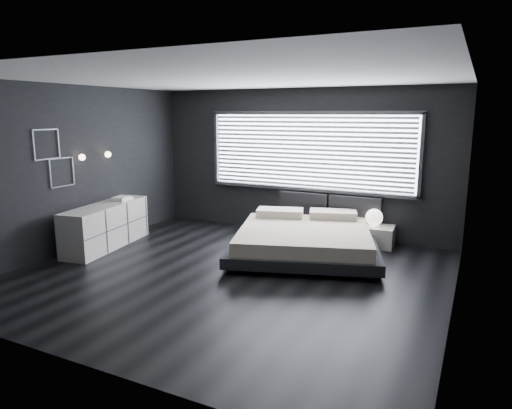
% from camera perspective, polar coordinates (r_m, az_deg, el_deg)
% --- Properties ---
extents(room, '(6.04, 6.00, 2.80)m').
position_cam_1_polar(room, '(6.44, -3.36, 3.02)').
color(room, black).
rests_on(room, ground).
extents(window, '(4.14, 0.09, 1.52)m').
position_cam_1_polar(window, '(8.78, 6.57, 6.57)').
color(window, white).
rests_on(window, ground).
extents(headboard, '(1.96, 0.16, 0.52)m').
position_cam_1_polar(headboard, '(8.73, 9.07, -0.42)').
color(headboard, black).
rests_on(headboard, ground).
extents(sconce_near, '(0.18, 0.11, 0.11)m').
position_cam_1_polar(sconce_near, '(8.26, -20.94, 5.54)').
color(sconce_near, silver).
rests_on(sconce_near, ground).
extents(sconce_far, '(0.18, 0.11, 0.11)m').
position_cam_1_polar(sconce_far, '(8.68, -18.04, 5.97)').
color(sconce_far, silver).
rests_on(sconce_far, ground).
extents(wall_art_upper, '(0.01, 0.48, 0.48)m').
position_cam_1_polar(wall_art_upper, '(7.92, -24.71, 6.84)').
color(wall_art_upper, '#47474C').
rests_on(wall_art_upper, ground).
extents(wall_art_lower, '(0.01, 0.48, 0.48)m').
position_cam_1_polar(wall_art_lower, '(8.12, -23.07, 3.72)').
color(wall_art_lower, '#47474C').
rests_on(wall_art_lower, ground).
extents(bed, '(2.93, 2.86, 0.61)m').
position_cam_1_polar(bed, '(7.63, 6.03, -4.28)').
color(bed, black).
rests_on(bed, ground).
extents(nightstand, '(0.65, 0.56, 0.36)m').
position_cam_1_polar(nightstand, '(8.41, 14.74, -3.83)').
color(nightstand, silver).
rests_on(nightstand, ground).
extents(orb_lamp, '(0.30, 0.30, 0.30)m').
position_cam_1_polar(orb_lamp, '(8.35, 14.55, -1.57)').
color(orb_lamp, white).
rests_on(orb_lamp, nightstand).
extents(dresser, '(0.83, 1.97, 0.76)m').
position_cam_1_polar(dresser, '(8.47, -18.20, -2.53)').
color(dresser, silver).
rests_on(dresser, ground).
extents(book_stack, '(0.30, 0.38, 0.07)m').
position_cam_1_polar(book_stack, '(8.71, -16.44, 0.74)').
color(book_stack, silver).
rests_on(book_stack, dresser).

